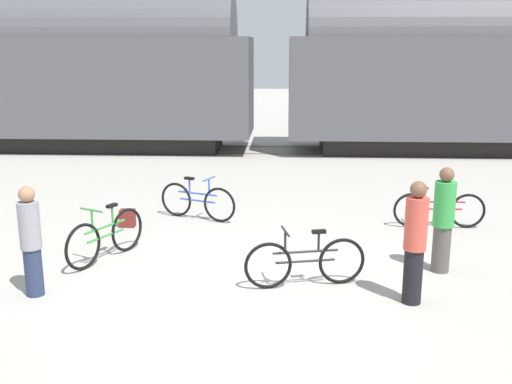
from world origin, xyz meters
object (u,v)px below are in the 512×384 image
bicycle_black (305,262)px  person_in_red (415,242)px  bicycle_maroon (439,209)px  bicycle_blue (197,201)px  backpack (128,218)px  bicycle_green (106,237)px  freight_train (270,69)px  person_in_grey (31,241)px  person_in_green (443,220)px

bicycle_black → person_in_red: person_in_red is taller
person_in_red → bicycle_maroon: bearing=173.0°
bicycle_black → bicycle_blue: bicycle_blue is taller
bicycle_black → backpack: (-3.33, 2.77, -0.20)m
bicycle_green → person_in_red: size_ratio=0.94×
bicycle_maroon → backpack: bicycle_maroon is taller
freight_train → person_in_grey: bearing=-103.8°
bicycle_black → bicycle_maroon: bearing=48.7°
freight_train → backpack: (-2.50, -8.78, -2.48)m
bicycle_maroon → person_in_grey: size_ratio=1.11×
bicycle_blue → bicycle_maroon: size_ratio=0.92×
freight_train → bicycle_maroon: 9.50m
freight_train → person_in_green: (2.93, -10.86, -1.83)m
person_in_grey → backpack: size_ratio=4.61×
bicycle_blue → bicycle_black: bearing=-58.5°
bicycle_black → backpack: 4.33m
bicycle_maroon → person_in_grey: person_in_grey is taller
bicycle_maroon → backpack: bearing=-177.6°
person_in_grey → person_in_green: bearing=-2.5°
bicycle_black → person_in_green: bearing=18.3°
bicycle_black → person_in_red: bearing=-19.5°
bicycle_green → person_in_green: 5.33m
freight_train → bicycle_green: 11.10m
backpack → person_in_green: bearing=-20.9°
freight_train → backpack: 9.47m
freight_train → bicycle_green: size_ratio=36.64×
person_in_red → backpack: 5.82m
bicycle_black → bicycle_blue: 3.93m
person_in_grey → backpack: (0.46, 3.27, -0.63)m
bicycle_maroon → person_in_red: person_in_red is taller
bicycle_green → person_in_grey: bearing=-112.1°
bicycle_blue → person_in_green: 4.96m
bicycle_black → backpack: bicycle_black is taller
bicycle_blue → bicycle_green: bearing=-115.4°
bicycle_green → person_in_grey: (-0.59, -1.45, 0.41)m
person_in_green → freight_train: bearing=57.9°
freight_train → bicycle_black: (0.82, -11.55, -2.28)m
bicycle_maroon → bicycle_green: bearing=-160.5°
bicycle_blue → person_in_grey: person_in_grey is taller
freight_train → person_in_green: size_ratio=35.53×
person_in_grey → person_in_red: bearing=-14.0°
freight_train → person_in_red: 12.40m
freight_train → person_in_red: bearing=-79.4°
bicycle_blue → bicycle_green: 2.66m
person_in_red → backpack: person_in_red is taller
freight_train → person_in_red: freight_train is taller
person_in_red → bicycle_green: bearing=-95.3°
bicycle_blue → person_in_red: size_ratio=0.94×
bicycle_black → person_in_red: size_ratio=1.04×
backpack → bicycle_black: bearing=-39.8°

